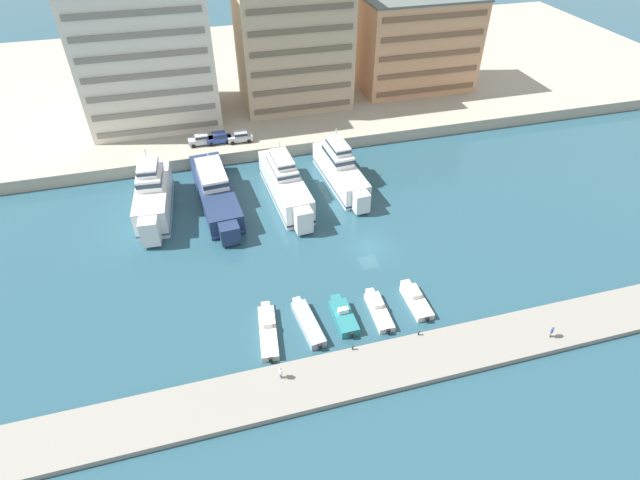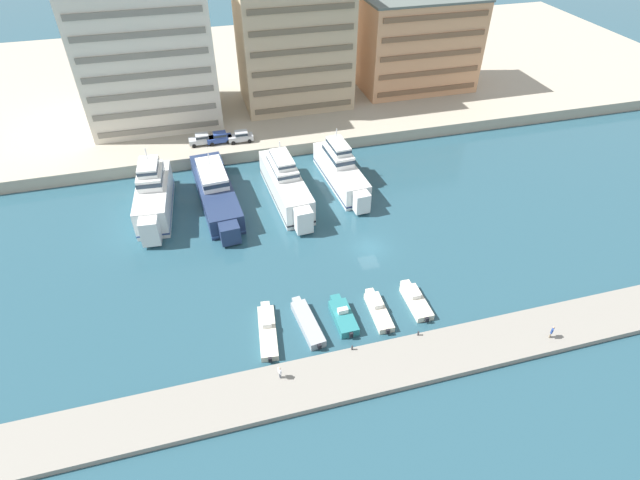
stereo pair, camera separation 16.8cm
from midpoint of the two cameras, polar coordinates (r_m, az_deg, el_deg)
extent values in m
plane|color=#285160|center=(65.42, 5.64, -0.89)|extent=(400.00, 400.00, 0.00)
cube|color=#ADA38E|center=(116.66, -5.02, 18.45)|extent=(180.00, 70.00, 2.05)
cube|color=gray|center=(53.71, 12.41, -12.81)|extent=(120.00, 5.80, 0.66)
cube|color=white|center=(74.27, -18.49, 4.50)|extent=(5.34, 13.93, 4.18)
cube|color=white|center=(67.90, -18.93, 0.93)|extent=(2.51, 2.32, 3.55)
cube|color=#334C7F|center=(75.01, -18.28, 3.65)|extent=(5.39, 14.07, 0.24)
cube|color=white|center=(73.59, -18.90, 6.86)|extent=(3.78, 5.97, 1.80)
cube|color=#233342|center=(73.50, -18.93, 6.98)|extent=(3.82, 6.03, 0.65)
cube|color=white|center=(72.85, -19.15, 7.86)|extent=(2.95, 4.66, 1.23)
cube|color=#233342|center=(72.79, -19.17, 7.94)|extent=(2.98, 4.71, 0.44)
cylinder|color=silver|center=(72.87, -19.35, 9.22)|extent=(0.16, 0.16, 1.80)
cube|color=white|center=(80.87, -18.01, 6.82)|extent=(3.69, 1.18, 0.20)
cube|color=navy|center=(74.48, -11.93, 5.35)|extent=(5.99, 18.68, 2.97)
cube|color=navy|center=(66.11, -10.37, 0.81)|extent=(2.71, 2.50, 2.53)
cube|color=#334C7F|center=(75.01, -11.83, 4.74)|extent=(6.05, 18.87, 0.24)
cube|color=white|center=(74.43, -12.35, 7.39)|extent=(4.17, 7.97, 1.67)
cube|color=#233342|center=(74.34, -12.37, 7.50)|extent=(4.23, 8.05, 0.60)
cylinder|color=silver|center=(74.56, -12.69, 8.95)|extent=(0.16, 0.16, 1.80)
cube|color=navy|center=(83.05, -13.06, 8.41)|extent=(3.99, 1.19, 0.20)
cube|color=white|center=(73.57, -4.06, 6.15)|extent=(5.05, 16.11, 3.90)
cube|color=white|center=(66.48, -2.00, 2.30)|extent=(2.37, 2.17, 3.32)
cube|color=black|center=(74.26, -4.01, 5.33)|extent=(5.10, 16.27, 0.24)
cube|color=white|center=(73.18, -4.40, 8.34)|extent=(3.59, 6.86, 1.31)
cube|color=#233342|center=(73.12, -4.41, 8.42)|extent=(3.63, 6.93, 0.47)
cube|color=white|center=(72.58, -4.45, 9.16)|extent=(2.80, 5.35, 1.11)
cube|color=#233342|center=(72.52, -4.45, 9.23)|extent=(2.83, 5.40, 0.40)
cylinder|color=silver|center=(72.72, -4.72, 10.52)|extent=(0.16, 0.16, 1.80)
cube|color=white|center=(81.00, -5.65, 8.66)|extent=(3.52, 1.11, 0.20)
cube|color=white|center=(77.04, 2.24, 7.65)|extent=(4.81, 15.15, 3.40)
cube|color=white|center=(70.57, 4.65, 4.37)|extent=(2.23, 2.05, 2.89)
cube|color=#192347|center=(77.62, 2.22, 6.96)|extent=(4.86, 15.30, 0.24)
cube|color=white|center=(76.65, 1.99, 9.70)|extent=(3.40, 6.45, 1.72)
cube|color=#233342|center=(76.56, 1.99, 9.81)|extent=(3.44, 6.52, 0.62)
cube|color=white|center=(75.93, 2.01, 10.68)|extent=(2.65, 5.03, 1.23)
cube|color=#233342|center=(75.88, 2.01, 10.76)|extent=(2.68, 5.08, 0.44)
cylinder|color=silver|center=(76.01, 1.78, 12.00)|extent=(0.16, 0.16, 1.80)
cube|color=white|center=(83.83, 0.28, 9.88)|extent=(3.31, 1.11, 0.20)
cube|color=beige|center=(54.70, -6.04, -10.48)|extent=(2.61, 7.34, 0.74)
cube|color=beige|center=(57.36, -6.32, -7.50)|extent=(1.08, 0.92, 0.63)
cube|color=silver|center=(54.56, -6.13, -9.60)|extent=(1.06, 0.71, 0.58)
cube|color=#283847|center=(54.68, -6.15, -9.32)|extent=(0.91, 0.18, 0.35)
cube|color=black|center=(52.20, -5.75, -13.49)|extent=(0.39, 0.32, 0.60)
cube|color=#9EA3A8|center=(55.11, -1.43, -9.57)|extent=(2.46, 6.74, 0.92)
cube|color=#9EA3A8|center=(57.44, -2.72, -7.03)|extent=(1.03, 0.88, 0.78)
cube|color=black|center=(52.90, -0.08, -12.09)|extent=(0.39, 0.32, 0.60)
cube|color=teal|center=(55.70, 2.66, -8.87)|extent=(2.11, 4.98, 0.99)
cube|color=teal|center=(57.56, 1.76, -6.83)|extent=(1.14, 0.93, 0.84)
cube|color=silver|center=(55.36, 2.57, -8.05)|extent=(1.13, 0.61, 0.58)
cube|color=#283847|center=(55.47, 2.48, -7.79)|extent=(1.02, 0.09, 0.35)
cube|color=black|center=(53.95, 3.56, -10.77)|extent=(0.36, 0.28, 0.60)
cube|color=beige|center=(56.77, 6.69, -8.18)|extent=(1.90, 5.73, 0.74)
cube|color=beige|center=(58.82, 5.68, -5.98)|extent=(0.98, 0.81, 0.63)
cube|color=silver|center=(56.57, 6.60, -7.43)|extent=(0.97, 0.63, 0.56)
cube|color=#283847|center=(56.69, 6.51, -7.17)|extent=(0.87, 0.10, 0.34)
cube|color=black|center=(54.81, 7.74, -10.31)|extent=(0.37, 0.29, 0.60)
cube|color=beige|center=(58.44, 10.89, -7.00)|extent=(2.00, 5.32, 0.77)
cube|color=beige|center=(60.34, 9.72, -5.01)|extent=(1.09, 0.89, 0.66)
cube|color=silver|center=(58.21, 10.81, -6.27)|extent=(1.09, 0.60, 0.56)
cube|color=#283847|center=(58.33, 10.71, -6.03)|extent=(0.99, 0.08, 0.34)
cube|color=black|center=(56.66, 12.08, -8.86)|extent=(0.36, 0.28, 0.60)
cube|color=#B7BCC1|center=(86.11, -13.50, 10.99)|extent=(4.13, 1.78, 0.80)
cube|color=#B7BCC1|center=(85.79, -13.48, 11.44)|extent=(2.13, 1.60, 0.68)
cube|color=#1E2833|center=(85.79, -13.48, 11.44)|extent=(2.09, 1.61, 0.37)
cylinder|color=black|center=(85.52, -14.31, 10.34)|extent=(0.64, 0.23, 0.64)
cylinder|color=black|center=(87.03, -14.41, 10.85)|extent=(0.64, 0.23, 0.64)
cylinder|color=black|center=(85.58, -12.50, 10.66)|extent=(0.64, 0.23, 0.64)
cylinder|color=black|center=(87.09, -12.63, 11.16)|extent=(0.64, 0.23, 0.64)
cube|color=#28428E|center=(86.03, -11.56, 11.26)|extent=(4.18, 1.89, 0.80)
cube|color=#28428E|center=(85.71, -11.52, 11.71)|extent=(2.17, 1.66, 0.68)
cube|color=#1E2833|center=(85.71, -11.52, 11.71)|extent=(2.13, 1.67, 0.37)
cylinder|color=black|center=(85.36, -12.34, 10.61)|extent=(0.65, 0.25, 0.64)
cylinder|color=black|center=(86.86, -12.50, 11.10)|extent=(0.65, 0.25, 0.64)
cylinder|color=black|center=(85.58, -10.53, 10.94)|extent=(0.65, 0.25, 0.64)
cylinder|color=black|center=(87.08, -10.73, 11.43)|extent=(0.65, 0.25, 0.64)
cube|color=#B7BCC1|center=(85.78, -9.18, 11.47)|extent=(4.13, 1.77, 0.80)
cube|color=#B7BCC1|center=(85.45, -9.13, 11.92)|extent=(2.13, 1.60, 0.68)
cube|color=#1E2833|center=(85.45, -9.13, 11.92)|extent=(2.09, 1.61, 0.37)
cylinder|color=black|center=(85.13, -10.00, 10.85)|extent=(0.64, 0.23, 0.64)
cylinder|color=black|center=(86.64, -10.12, 11.35)|extent=(0.64, 0.23, 0.64)
cylinder|color=black|center=(85.30, -8.17, 11.11)|extent=(0.64, 0.23, 0.64)
cylinder|color=black|center=(86.81, -8.33, 11.61)|extent=(0.64, 0.23, 0.64)
cube|color=silver|center=(94.09, -19.44, 20.00)|extent=(21.33, 17.24, 24.45)
cube|color=gray|center=(89.82, -17.98, 11.94)|extent=(19.62, 0.24, 0.90)
cube|color=gray|center=(88.56, -18.38, 13.69)|extent=(19.62, 0.24, 0.90)
cube|color=gray|center=(87.39, -18.79, 15.48)|extent=(19.62, 0.24, 0.90)
cube|color=gray|center=(86.31, -19.22, 17.32)|extent=(19.62, 0.24, 0.90)
cube|color=gray|center=(85.33, -19.67, 19.21)|extent=(19.62, 0.24, 0.90)
cube|color=gray|center=(84.45, -20.15, 21.13)|extent=(19.62, 0.24, 0.90)
cube|color=gray|center=(83.67, -20.64, 23.09)|extent=(19.62, 0.24, 0.90)
cube|color=#C6AD89|center=(96.34, -3.21, 22.03)|extent=(19.32, 13.97, 23.28)
cube|color=#6D5F4B|center=(93.36, -2.00, 14.95)|extent=(17.77, 0.24, 0.90)
cube|color=#6D5F4B|center=(92.05, -2.04, 16.84)|extent=(17.77, 0.24, 0.90)
cube|color=#6D5F4B|center=(90.85, -2.09, 18.78)|extent=(17.77, 0.24, 0.90)
cube|color=#6D5F4B|center=(89.75, -2.15, 20.77)|extent=(17.77, 0.24, 0.90)
cube|color=#6D5F4B|center=(88.76, -2.20, 22.81)|extent=(17.77, 0.24, 0.90)
cube|color=#6D5F4B|center=(87.89, -2.26, 24.89)|extent=(17.77, 0.24, 0.90)
cube|color=tan|center=(105.64, 10.96, 21.11)|extent=(21.90, 12.42, 16.71)
cube|color=brown|center=(102.57, 11.96, 16.44)|extent=(20.15, 0.24, 0.90)
cube|color=brown|center=(101.37, 12.22, 18.18)|extent=(20.15, 0.24, 0.90)
cube|color=brown|center=(100.28, 12.50, 19.95)|extent=(20.15, 0.24, 0.90)
cube|color=brown|center=(99.28, 12.78, 21.77)|extent=(20.15, 0.24, 0.90)
cube|color=brown|center=(98.39, 13.07, 23.61)|extent=(20.15, 0.24, 0.90)
cylinder|color=#4C515B|center=(50.34, -4.57, -15.21)|extent=(0.12, 0.12, 0.76)
cylinder|color=#4C515B|center=(50.42, -4.65, -15.09)|extent=(0.12, 0.12, 0.76)
cube|color=silver|center=(49.84, -4.65, -14.69)|extent=(0.33, 0.47, 0.58)
cylinder|color=silver|center=(49.73, -4.50, -14.93)|extent=(0.09, 0.09, 0.58)
cylinder|color=silver|center=(50.01, -4.79, -14.52)|extent=(0.09, 0.09, 0.58)
sphere|color=beige|center=(49.52, -4.68, -14.42)|extent=(0.21, 0.21, 0.21)
cylinder|color=#7A6B56|center=(58.67, 24.80, -9.68)|extent=(0.13, 0.13, 0.81)
cylinder|color=#7A6B56|center=(58.55, 24.77, -9.78)|extent=(0.13, 0.13, 0.81)
cube|color=#2D4C99|center=(58.12, 24.97, -9.25)|extent=(0.49, 0.46, 0.62)
cylinder|color=#2D4C99|center=(58.35, 25.03, -9.11)|extent=(0.10, 0.10, 0.62)
cylinder|color=#2D4C99|center=(57.95, 24.90, -9.46)|extent=(0.10, 0.10, 0.62)
sphere|color=tan|center=(57.82, 25.09, -8.97)|extent=(0.23, 0.23, 0.23)
cylinder|color=#2D2D33|center=(52.53, 3.65, -12.22)|extent=(0.18, 0.18, 0.45)
sphere|color=#2D2D33|center=(52.31, 3.66, -12.03)|extent=(0.20, 0.20, 0.20)
cylinder|color=#2D2D33|center=(54.65, 11.11, -10.44)|extent=(0.18, 0.18, 0.45)
sphere|color=#2D2D33|center=(54.44, 11.15, -10.24)|extent=(0.20, 0.20, 0.20)
camera|label=1|loc=(0.08, -90.08, -0.06)|focal=28.00mm
camera|label=2|loc=(0.08, 89.92, 0.06)|focal=28.00mm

